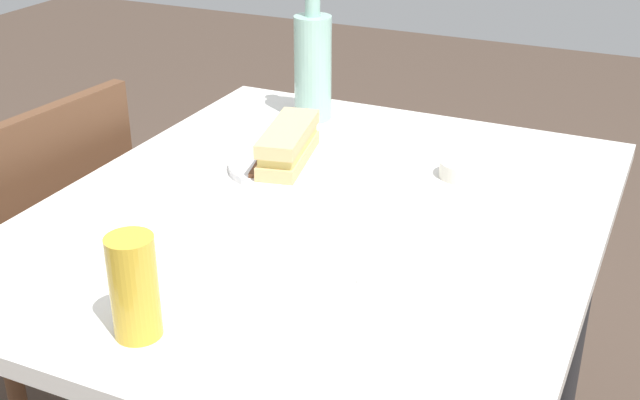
% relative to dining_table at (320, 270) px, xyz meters
% --- Properties ---
extents(dining_table, '(1.06, 0.90, 0.75)m').
position_rel_dining_table_xyz_m(dining_table, '(0.00, 0.00, 0.00)').
color(dining_table, silver).
rests_on(dining_table, ground).
extents(chair_far, '(0.44, 0.44, 0.86)m').
position_rel_dining_table_xyz_m(chair_far, '(-0.01, 0.65, -0.14)').
color(chair_far, brown).
rests_on(chair_far, ground).
extents(plate_near, '(0.22, 0.22, 0.01)m').
position_rel_dining_table_xyz_m(plate_near, '(0.14, 0.13, 0.12)').
color(plate_near, white).
rests_on(plate_near, dining_table).
extents(baguette_sandwich_near, '(0.22, 0.11, 0.07)m').
position_rel_dining_table_xyz_m(baguette_sandwich_near, '(0.14, 0.13, 0.16)').
color(baguette_sandwich_near, '#DBB77A').
rests_on(baguette_sandwich_near, plate_near).
extents(knife_near, '(0.18, 0.06, 0.01)m').
position_rel_dining_table_xyz_m(knife_near, '(0.11, 0.17, 0.13)').
color(knife_near, silver).
rests_on(knife_near, plate_near).
extents(water_bottle, '(0.08, 0.08, 0.30)m').
position_rel_dining_table_xyz_m(water_bottle, '(0.40, 0.20, 0.23)').
color(water_bottle, '#99C6B7').
rests_on(water_bottle, dining_table).
extents(beer_glass, '(0.06, 0.06, 0.14)m').
position_rel_dining_table_xyz_m(beer_glass, '(-0.42, 0.06, 0.19)').
color(beer_glass, gold).
rests_on(beer_glass, dining_table).
extents(olive_bowl, '(0.08, 0.08, 0.03)m').
position_rel_dining_table_xyz_m(olive_bowl, '(0.23, -0.18, 0.13)').
color(olive_bowl, silver).
rests_on(olive_bowl, dining_table).
extents(paper_napkin, '(0.18, 0.18, 0.00)m').
position_rel_dining_table_xyz_m(paper_napkin, '(-0.10, -0.19, 0.12)').
color(paper_napkin, white).
rests_on(paper_napkin, dining_table).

